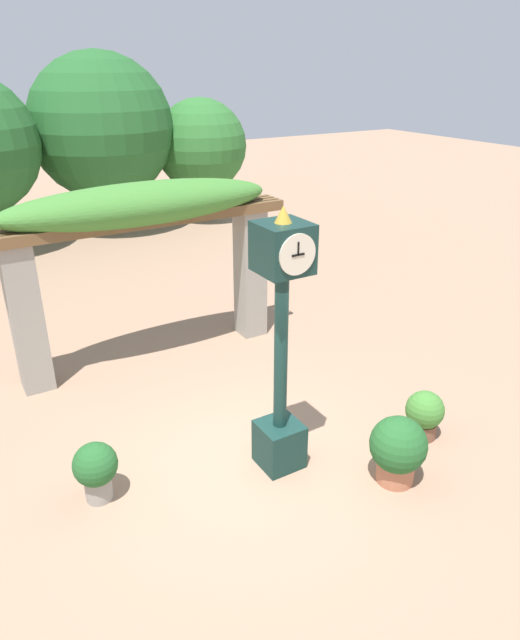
# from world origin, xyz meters

# --- Properties ---
(ground_plane) EXTENTS (60.00, 60.00, 0.00)m
(ground_plane) POSITION_xyz_m (0.00, 0.00, 0.00)
(ground_plane) COLOR #9E7A60
(pedestal_clock) EXTENTS (0.57, 0.62, 3.50)m
(pedestal_clock) POSITION_xyz_m (0.33, -0.27, 1.75)
(pedestal_clock) COLOR #14332D
(pedestal_clock) RESTS_ON ground
(pergola) EXTENTS (5.15, 1.08, 3.17)m
(pergola) POSITION_xyz_m (0.00, 3.46, 2.44)
(pergola) COLOR gray
(pergola) RESTS_ON ground
(potted_plant_near_left) EXTENTS (0.73, 0.73, 0.92)m
(potted_plant_near_left) POSITION_xyz_m (1.43, -1.32, 0.50)
(potted_plant_near_left) COLOR #B26B4C
(potted_plant_near_left) RESTS_ON ground
(potted_plant_near_right) EXTENTS (0.54, 0.54, 0.79)m
(potted_plant_near_right) POSITION_xyz_m (-1.94, 0.31, 0.45)
(potted_plant_near_right) COLOR gray
(potted_plant_near_right) RESTS_ON ground
(potted_plant_far_left) EXTENTS (0.55, 0.55, 0.72)m
(potted_plant_far_left) POSITION_xyz_m (2.43, -0.81, 0.38)
(potted_plant_far_left) COLOR brown
(potted_plant_far_left) RESTS_ON ground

